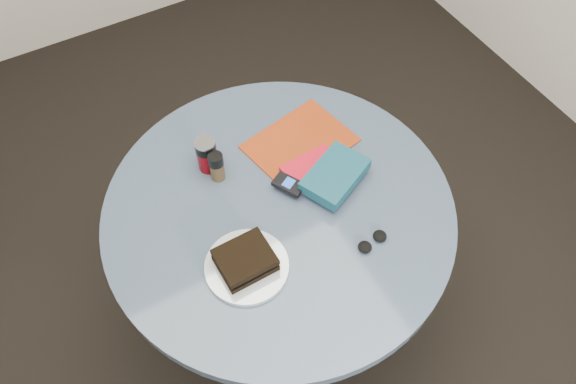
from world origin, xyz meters
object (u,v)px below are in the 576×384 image
magazine (300,143)px  headphones (372,241)px  novel (335,175)px  plate (247,267)px  mp3_player (289,184)px  red_book (313,169)px  sandwich (245,260)px  soda_can (207,155)px  table (280,236)px  pepper_grinder (217,166)px

magazine → headphones: size_ratio=3.11×
novel → headphones: 0.22m
plate → magazine: size_ratio=0.73×
mp3_player → red_book: bearing=14.4°
sandwich → red_book: sandwich is taller
sandwich → soda_can: (0.06, 0.35, 0.02)m
novel → mp3_player: size_ratio=1.90×
sandwich → magazine: (0.34, 0.29, -0.04)m
plate → mp3_player: bearing=36.9°
table → red_book: 0.24m
sandwich → novel: (0.35, 0.12, -0.00)m
magazine → mp3_player: 0.18m
pepper_grinder → red_book: bearing=-25.0°
headphones → magazine: bearing=89.1°
plate → mp3_player: (0.22, 0.16, 0.02)m
plate → novel: bearing=19.1°
sandwich → mp3_player: bearing=36.2°
soda_can → novel: (0.29, -0.23, -0.02)m
novel → mp3_player: (-0.13, 0.04, -0.01)m
table → mp3_player: size_ratio=9.80×
novel → pepper_grinder: bearing=121.8°
magazine → novel: 0.18m
sandwich → red_book: (0.32, 0.19, -0.03)m
plate → red_book: bearing=31.0°
sandwich → red_book: 0.37m
pepper_grinder → red_book: 0.28m
plate → novel: novel is taller
table → headphones: bearing=-54.9°
sandwich → pepper_grinder: 0.31m
plate → sandwich: size_ratio=1.56×
soda_can → mp3_player: size_ratio=1.12×
plate → magazine: plate is taller
table → soda_can: size_ratio=8.76×
magazine → soda_can: bearing=156.9°
headphones → table: bearing=125.1°
pepper_grinder → headphones: (0.27, -0.41, -0.04)m
table → plate: plate is taller
mp3_player → headphones: size_ratio=1.04×
mp3_player → headphones: 0.29m
red_book → headphones: 0.29m
plate → pepper_grinder: 0.32m
table → red_book: (0.15, 0.06, 0.18)m
novel → table: bearing=152.4°
novel → soda_can: bearing=116.3°
soda_can → novel: 0.38m
table → soda_can: (-0.11, 0.23, 0.22)m
table → sandwich: sandwich is taller
red_book → novel: novel is taller
sandwich → magazine: bearing=41.3°
sandwich → novel: 0.37m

